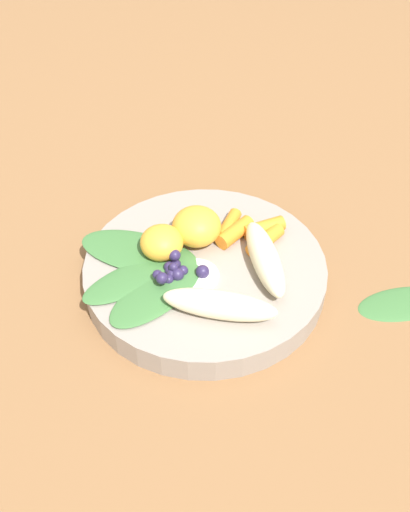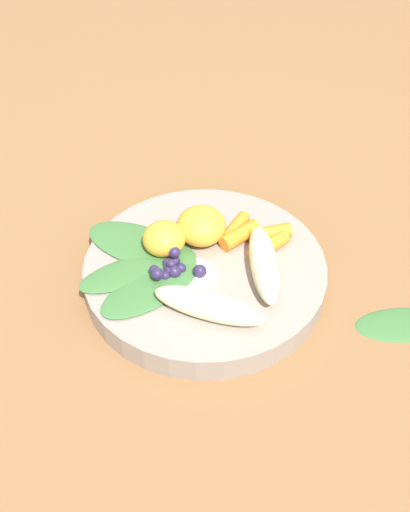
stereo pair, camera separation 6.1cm
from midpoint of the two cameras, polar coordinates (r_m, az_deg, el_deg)
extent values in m
plane|color=brown|center=(0.64, 2.74, -2.67)|extent=(2.40, 2.40, 0.00)
cylinder|color=gray|center=(0.63, 2.78, -1.75)|extent=(0.26, 0.26, 0.03)
ellipsoid|color=beige|center=(0.60, 8.76, -1.14)|extent=(0.12, 0.06, 0.03)
ellipsoid|color=beige|center=(0.56, 3.57, -5.13)|extent=(0.04, 0.12, 0.03)
ellipsoid|color=#F4A833|center=(0.62, -1.30, 1.62)|extent=(0.05, 0.05, 0.04)
ellipsoid|color=#F4A833|center=(0.63, 2.39, 2.92)|extent=(0.05, 0.05, 0.04)
cylinder|color=orange|center=(0.63, 9.13, 0.84)|extent=(0.05, 0.04, 0.02)
cylinder|color=orange|center=(0.65, 9.19, 2.10)|extent=(0.04, 0.05, 0.02)
cylinder|color=orange|center=(0.64, 6.23, 1.95)|extent=(0.05, 0.04, 0.02)
cylinder|color=orange|center=(0.65, 5.72, 2.73)|extent=(0.05, 0.03, 0.01)
sphere|color=#2D234C|center=(0.60, 2.01, -1.60)|extent=(0.01, 0.01, 0.01)
sphere|color=#2D234C|center=(0.60, 0.45, -1.39)|extent=(0.01, 0.01, 0.01)
sphere|color=#2D234C|center=(0.61, -0.19, -0.70)|extent=(0.01, 0.01, 0.01)
sphere|color=#2D234C|center=(0.60, -0.67, -1.68)|extent=(0.01, 0.01, 0.01)
sphere|color=#2D234C|center=(0.61, -0.83, -0.89)|extent=(0.01, 0.01, 0.01)
sphere|color=#2D234C|center=(0.60, -0.15, -1.72)|extent=(0.01, 0.01, 0.01)
sphere|color=#2D234C|center=(0.60, -1.08, -2.14)|extent=(0.01, 0.01, 0.01)
sphere|color=#2D234C|center=(0.61, -0.84, -1.29)|extent=(0.01, 0.01, 0.01)
sphere|color=#2D234C|center=(0.58, -1.80, -1.93)|extent=(0.01, 0.01, 0.01)
sphere|color=#2D234C|center=(0.60, -0.46, -0.95)|extent=(0.01, 0.01, 0.01)
sphere|color=#2D234C|center=(0.61, -0.20, 0.23)|extent=(0.01, 0.01, 0.01)
sphere|color=#2D234C|center=(0.61, -0.13, -0.66)|extent=(0.01, 0.01, 0.01)
sphere|color=#2D234C|center=(0.59, -2.17, -1.54)|extent=(0.01, 0.01, 0.01)
cylinder|color=white|center=(0.60, 1.69, -2.02)|extent=(0.05, 0.05, 0.00)
ellipsoid|color=#3D7038|center=(0.64, -3.58, 0.91)|extent=(0.09, 0.15, 0.01)
ellipsoid|color=#3D7038|center=(0.61, -4.51, -1.66)|extent=(0.11, 0.12, 0.01)
ellipsoid|color=#3D7038|center=(0.59, -2.41, -3.35)|extent=(0.13, 0.11, 0.01)
ellipsoid|color=#3D7038|center=(0.64, 21.91, -6.40)|extent=(0.08, 0.11, 0.01)
camera|label=1|loc=(0.03, -87.13, 2.72)|focal=40.04mm
camera|label=2|loc=(0.03, 92.87, -2.72)|focal=40.04mm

